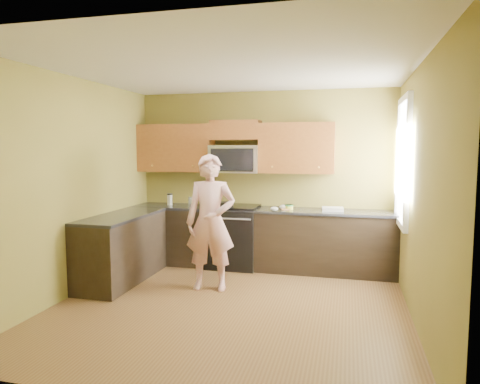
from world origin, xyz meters
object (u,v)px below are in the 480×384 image
(microwave, at_px, (235,173))
(travel_mug, at_px, (170,205))
(stove, at_px, (233,236))
(butter_tub, at_px, (289,209))
(woman, at_px, (211,222))
(frying_pan, at_px, (226,206))

(microwave, bearing_deg, travel_mug, -175.12)
(stove, relative_size, butter_tub, 7.69)
(woman, bearing_deg, stove, 82.92)
(microwave, distance_m, butter_tub, 1.01)
(microwave, relative_size, travel_mug, 4.07)
(microwave, xyz_separation_m, frying_pan, (-0.11, -0.16, -0.50))
(travel_mug, bearing_deg, woman, -47.46)
(frying_pan, bearing_deg, stove, 29.10)
(microwave, distance_m, woman, 1.36)
(frying_pan, height_order, butter_tub, frying_pan)
(woman, height_order, travel_mug, woman)
(microwave, xyz_separation_m, travel_mug, (-1.06, -0.09, -0.53))
(stove, bearing_deg, frying_pan, -163.56)
(stove, distance_m, woman, 1.18)
(travel_mug, bearing_deg, frying_pan, -4.00)
(frying_pan, bearing_deg, butter_tub, 14.77)
(woman, height_order, frying_pan, woman)
(butter_tub, bearing_deg, stove, -179.74)
(woman, bearing_deg, travel_mug, 125.91)
(stove, distance_m, butter_tub, 0.97)
(butter_tub, bearing_deg, microwave, 171.95)
(microwave, height_order, woman, woman)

